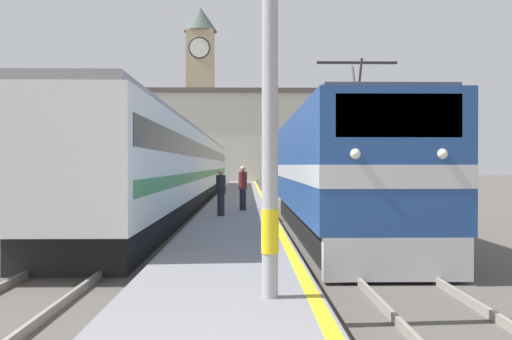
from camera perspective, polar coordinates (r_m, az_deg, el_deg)
name	(u,v)px	position (r m, az deg, el deg)	size (l,w,h in m)	color
ground_plane	(240,204)	(33.81, -1.55, -3.30)	(200.00, 200.00, 0.00)	#514C47
platform	(239,207)	(28.80, -1.65, -3.53)	(2.85, 140.00, 0.44)	slate
rail_track_near	(304,211)	(28.95, 4.60, -3.88)	(2.83, 140.00, 0.16)	#514C47
rail_track_far	(172,211)	(29.04, -8.03, -3.87)	(2.83, 140.00, 0.16)	#514C47
locomotive_train	(333,173)	(19.35, 7.35, -0.28)	(2.92, 16.75, 4.83)	black
passenger_train	(185,167)	(35.43, -6.74, 0.32)	(2.92, 48.96, 3.96)	black
person_on_platform	(243,187)	(23.79, -1.27, -1.61)	(0.34, 0.34, 1.76)	#23232D
second_waiting_passenger	(221,191)	(21.23, -3.37, -2.04)	(0.34, 0.34, 1.65)	#23232D
clock_tower	(200,89)	(79.22, -5.31, 7.66)	(4.39, 4.39, 22.83)	tan
station_building	(236,138)	(70.02, -1.90, 3.07)	(26.35, 8.53, 10.74)	beige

